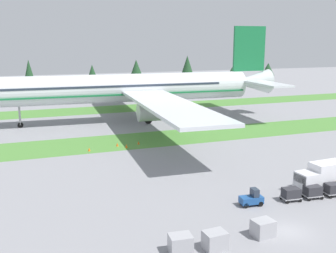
{
  "coord_description": "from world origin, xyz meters",
  "views": [
    {
      "loc": [
        -23.52,
        -29.66,
        18.33
      ],
      "look_at": [
        -0.8,
        32.62,
        4.0
      ],
      "focal_mm": 42.35,
      "sensor_mm": 36.0,
      "label": 1
    }
  ],
  "objects_px": {
    "taxiway_marker_1": "(126,146)",
    "taxiway_marker_0": "(89,149)",
    "uld_container_0": "(180,244)",
    "taxiway_marker_3": "(117,144)",
    "uld_container_2": "(263,228)",
    "cargo_dolly_second": "(313,191)",
    "cargo_dolly_lead": "(291,193)",
    "taxiway_marker_2": "(139,143)",
    "baggage_tug": "(252,199)",
    "cargo_dolly_third": "(334,189)",
    "catering_truck": "(322,176)",
    "airliner": "(135,88)",
    "uld_container_1": "(215,240)"
  },
  "relations": [
    {
      "from": "airliner",
      "to": "cargo_dolly_second",
      "type": "bearing_deg",
      "value": -169.08
    },
    {
      "from": "uld_container_0",
      "to": "taxiway_marker_2",
      "type": "relative_size",
      "value": 3.45
    },
    {
      "from": "taxiway_marker_2",
      "to": "taxiway_marker_3",
      "type": "height_order",
      "value": "taxiway_marker_3"
    },
    {
      "from": "baggage_tug",
      "to": "uld_container_1",
      "type": "xyz_separation_m",
      "value": [
        -8.34,
        -7.3,
        0.02
      ]
    },
    {
      "from": "baggage_tug",
      "to": "cargo_dolly_third",
      "type": "bearing_deg",
      "value": -90.0
    },
    {
      "from": "cargo_dolly_second",
      "to": "uld_container_2",
      "type": "distance_m",
      "value": 12.37
    },
    {
      "from": "taxiway_marker_0",
      "to": "taxiway_marker_1",
      "type": "height_order",
      "value": "taxiway_marker_1"
    },
    {
      "from": "airliner",
      "to": "cargo_dolly_third",
      "type": "height_order",
      "value": "airliner"
    },
    {
      "from": "cargo_dolly_third",
      "to": "taxiway_marker_1",
      "type": "distance_m",
      "value": 35.08
    },
    {
      "from": "uld_container_1",
      "to": "uld_container_0",
      "type": "bearing_deg",
      "value": 172.78
    },
    {
      "from": "uld_container_2",
      "to": "cargo_dolly_second",
      "type": "bearing_deg",
      "value": 29.1
    },
    {
      "from": "taxiway_marker_1",
      "to": "cargo_dolly_lead",
      "type": "bearing_deg",
      "value": -67.41
    },
    {
      "from": "cargo_dolly_second",
      "to": "uld_container_2",
      "type": "xyz_separation_m",
      "value": [
        -10.81,
        -6.02,
        -0.11
      ]
    },
    {
      "from": "catering_truck",
      "to": "taxiway_marker_0",
      "type": "bearing_deg",
      "value": 37.46
    },
    {
      "from": "taxiway_marker_0",
      "to": "uld_container_2",
      "type": "bearing_deg",
      "value": -73.16
    },
    {
      "from": "cargo_dolly_third",
      "to": "taxiway_marker_1",
      "type": "height_order",
      "value": "cargo_dolly_third"
    },
    {
      "from": "uld_container_0",
      "to": "taxiway_marker_3",
      "type": "bearing_deg",
      "value": 85.55
    },
    {
      "from": "catering_truck",
      "to": "taxiway_marker_0",
      "type": "distance_m",
      "value": 37.34
    },
    {
      "from": "cargo_dolly_lead",
      "to": "taxiway_marker_2",
      "type": "height_order",
      "value": "cargo_dolly_lead"
    },
    {
      "from": "uld_container_2",
      "to": "taxiway_marker_2",
      "type": "height_order",
      "value": "uld_container_2"
    },
    {
      "from": "taxiway_marker_2",
      "to": "uld_container_0",
      "type": "bearing_deg",
      "value": -100.33
    },
    {
      "from": "cargo_dolly_third",
      "to": "cargo_dolly_second",
      "type": "bearing_deg",
      "value": 90.0
    },
    {
      "from": "taxiway_marker_0",
      "to": "taxiway_marker_1",
      "type": "bearing_deg",
      "value": -0.88
    },
    {
      "from": "baggage_tug",
      "to": "cargo_dolly_lead",
      "type": "bearing_deg",
      "value": -90.0
    },
    {
      "from": "taxiway_marker_2",
      "to": "uld_container_1",
      "type": "bearing_deg",
      "value": -95.56
    },
    {
      "from": "taxiway_marker_1",
      "to": "taxiway_marker_0",
      "type": "bearing_deg",
      "value": 179.12
    },
    {
      "from": "baggage_tug",
      "to": "taxiway_marker_1",
      "type": "bearing_deg",
      "value": 18.88
    },
    {
      "from": "taxiway_marker_2",
      "to": "taxiway_marker_3",
      "type": "bearing_deg",
      "value": -179.4
    },
    {
      "from": "cargo_dolly_third",
      "to": "taxiway_marker_1",
      "type": "relative_size",
      "value": 3.59
    },
    {
      "from": "airliner",
      "to": "uld_container_0",
      "type": "xyz_separation_m",
      "value": [
        -12.03,
        -58.52,
        -6.99
      ]
    },
    {
      "from": "taxiway_marker_0",
      "to": "taxiway_marker_3",
      "type": "height_order",
      "value": "taxiway_marker_3"
    },
    {
      "from": "catering_truck",
      "to": "uld_container_0",
      "type": "bearing_deg",
      "value": 106.31
    },
    {
      "from": "baggage_tug",
      "to": "uld_container_0",
      "type": "xyz_separation_m",
      "value": [
        -11.5,
        -6.9,
        0.04
      ]
    },
    {
      "from": "uld_container_2",
      "to": "uld_container_0",
      "type": "bearing_deg",
      "value": -178.58
    },
    {
      "from": "catering_truck",
      "to": "taxiway_marker_1",
      "type": "distance_m",
      "value": 33.38
    },
    {
      "from": "cargo_dolly_lead",
      "to": "cargo_dolly_third",
      "type": "xyz_separation_m",
      "value": [
        5.78,
        -0.49,
        0.0
      ]
    },
    {
      "from": "taxiway_marker_1",
      "to": "catering_truck",
      "type": "bearing_deg",
      "value": -57.49
    },
    {
      "from": "taxiway_marker_3",
      "to": "cargo_dolly_third",
      "type": "bearing_deg",
      "value": -58.55
    },
    {
      "from": "cargo_dolly_second",
      "to": "cargo_dolly_third",
      "type": "distance_m",
      "value": 2.9
    },
    {
      "from": "taxiway_marker_0",
      "to": "taxiway_marker_2",
      "type": "distance_m",
      "value": 9.28
    },
    {
      "from": "cargo_dolly_lead",
      "to": "taxiway_marker_3",
      "type": "xyz_separation_m",
      "value": [
        -13.58,
        31.16,
        -0.6
      ]
    },
    {
      "from": "uld_container_0",
      "to": "taxiway_marker_0",
      "type": "bearing_deg",
      "value": 93.61
    },
    {
      "from": "baggage_tug",
      "to": "catering_truck",
      "type": "height_order",
      "value": "catering_truck"
    },
    {
      "from": "cargo_dolly_second",
      "to": "taxiway_marker_2",
      "type": "relative_size",
      "value": 4.0
    },
    {
      "from": "cargo_dolly_lead",
      "to": "taxiway_marker_1",
      "type": "distance_m",
      "value": 32.03
    },
    {
      "from": "baggage_tug",
      "to": "uld_container_2",
      "type": "height_order",
      "value": "baggage_tug"
    },
    {
      "from": "cargo_dolly_lead",
      "to": "taxiway_marker_2",
      "type": "relative_size",
      "value": 4.0
    },
    {
      "from": "cargo_dolly_second",
      "to": "taxiway_marker_2",
      "type": "bearing_deg",
      "value": 26.55
    },
    {
      "from": "cargo_dolly_second",
      "to": "taxiway_marker_2",
      "type": "height_order",
      "value": "cargo_dolly_second"
    },
    {
      "from": "catering_truck",
      "to": "uld_container_0",
      "type": "height_order",
      "value": "catering_truck"
    }
  ]
}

